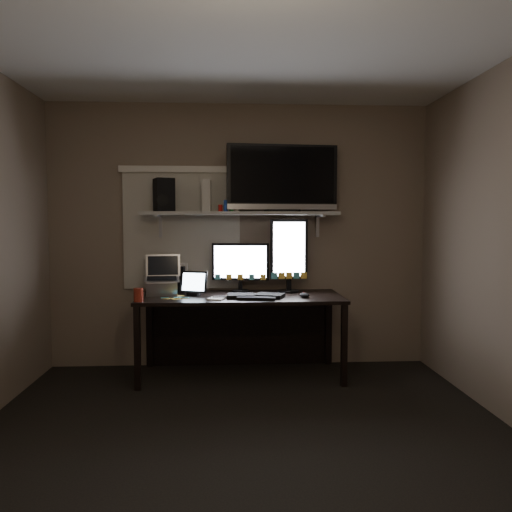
{
  "coord_description": "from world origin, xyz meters",
  "views": [
    {
      "loc": [
        -0.11,
        -2.99,
        1.39
      ],
      "look_at": [
        0.13,
        1.25,
        1.1
      ],
      "focal_mm": 35.0,
      "sensor_mm": 36.0,
      "label": 1
    }
  ],
  "objects": [
    {
      "name": "keyboard",
      "position": [
        0.12,
        1.31,
        0.75
      ],
      "size": [
        0.53,
        0.29,
        0.03
      ],
      "primitive_type": "cube",
      "rotation": [
        0.0,
        0.0,
        -0.2
      ],
      "color": "black",
      "rests_on": "desk"
    },
    {
      "name": "window_blinds",
      "position": [
        -0.55,
        1.79,
        1.3
      ],
      "size": [
        1.1,
        0.02,
        1.1
      ],
      "primitive_type": "cube",
      "color": "beige",
      "rests_on": "back_wall"
    },
    {
      "name": "cup",
      "position": [
        -0.85,
        1.14,
        0.79
      ],
      "size": [
        0.09,
        0.09,
        0.11
      ],
      "primitive_type": "cylinder",
      "rotation": [
        0.0,
        0.0,
        -0.13
      ],
      "color": "maroon",
      "rests_on": "desk"
    },
    {
      "name": "laptop",
      "position": [
        -0.71,
        1.51,
        0.91
      ],
      "size": [
        0.34,
        0.29,
        0.35
      ],
      "primitive_type": "cube",
      "rotation": [
        0.0,
        0.0,
        0.13
      ],
      "color": "#A5A4A9",
      "rests_on": "desk"
    },
    {
      "name": "floor",
      "position": [
        0.0,
        0.0,
        0.0
      ],
      "size": [
        3.6,
        3.6,
        0.0
      ],
      "primitive_type": "plane",
      "color": "black",
      "rests_on": "ground"
    },
    {
      "name": "bottles",
      "position": [
        -0.11,
        1.59,
        1.56
      ],
      "size": [
        0.24,
        0.06,
        0.15
      ],
      "primitive_type": null,
      "rotation": [
        0.0,
        0.0,
        0.03
      ],
      "color": "#A50F0C",
      "rests_on": "wall_shelf"
    },
    {
      "name": "back_wall",
      "position": [
        0.0,
        1.8,
        1.25
      ],
      "size": [
        3.6,
        0.0,
        3.6
      ],
      "primitive_type": "plane",
      "rotation": [
        1.57,
        0.0,
        0.0
      ],
      "color": "#7A6957",
      "rests_on": "floor"
    },
    {
      "name": "sticky_notes",
      "position": [
        -0.54,
        1.35,
        0.73
      ],
      "size": [
        0.32,
        0.26,
        0.0
      ],
      "primitive_type": null,
      "rotation": [
        0.0,
        0.0,
        0.18
      ],
      "color": "yellow",
      "rests_on": "desk"
    },
    {
      "name": "desk",
      "position": [
        0.0,
        1.55,
        0.55
      ],
      "size": [
        1.8,
        0.75,
        0.73
      ],
      "color": "black",
      "rests_on": "floor"
    },
    {
      "name": "game_console",
      "position": [
        -0.31,
        1.65,
        1.63
      ],
      "size": [
        0.08,
        0.24,
        0.29
      ],
      "primitive_type": "cube",
      "rotation": [
        0.0,
        0.0,
        -0.01
      ],
      "color": "silver",
      "rests_on": "wall_shelf"
    },
    {
      "name": "file_sorter",
      "position": [
        -0.61,
        1.72,
        0.86
      ],
      "size": [
        0.22,
        0.15,
        0.26
      ],
      "primitive_type": "cube",
      "rotation": [
        0.0,
        0.0,
        -0.28
      ],
      "color": "black",
      "rests_on": "desk"
    },
    {
      "name": "wall_shelf",
      "position": [
        0.0,
        1.62,
        1.46
      ],
      "size": [
        1.8,
        0.35,
        0.03
      ],
      "primitive_type": "cube",
      "color": "#A3A29E",
      "rests_on": "back_wall"
    },
    {
      "name": "notepad",
      "position": [
        -0.2,
        1.24,
        0.74
      ],
      "size": [
        0.19,
        0.22,
        0.01
      ],
      "primitive_type": "cube",
      "rotation": [
        0.0,
        0.0,
        -0.34
      ],
      "color": "silver",
      "rests_on": "desk"
    },
    {
      "name": "speaker",
      "position": [
        -0.69,
        1.61,
        1.63
      ],
      "size": [
        0.22,
        0.24,
        0.3
      ],
      "primitive_type": "cube",
      "rotation": [
        0.0,
        0.0,
        0.34
      ],
      "color": "black",
      "rests_on": "wall_shelf"
    },
    {
      "name": "monitor_landscape",
      "position": [
        0.0,
        1.66,
        0.96
      ],
      "size": [
        0.54,
        0.11,
        0.47
      ],
      "primitive_type": "cube",
      "rotation": [
        0.0,
        0.0,
        -0.11
      ],
      "color": "black",
      "rests_on": "desk"
    },
    {
      "name": "ceiling",
      "position": [
        0.0,
        0.0,
        2.5
      ],
      "size": [
        3.6,
        3.6,
        0.0
      ],
      "primitive_type": "plane",
      "rotation": [
        3.14,
        0.0,
        0.0
      ],
      "color": "silver",
      "rests_on": "back_wall"
    },
    {
      "name": "mouse",
      "position": [
        0.55,
        1.28,
        0.75
      ],
      "size": [
        0.1,
        0.13,
        0.04
      ],
      "primitive_type": "ellipsoid",
      "rotation": [
        0.0,
        0.0,
        0.26
      ],
      "color": "black",
      "rests_on": "desk"
    },
    {
      "name": "tv",
      "position": [
        0.39,
        1.62,
        1.79
      ],
      "size": [
        1.04,
        0.28,
        0.62
      ],
      "primitive_type": "cube",
      "rotation": [
        0.0,
        0.0,
        0.09
      ],
      "color": "black",
      "rests_on": "wall_shelf"
    },
    {
      "name": "monitor_portrait",
      "position": [
        0.45,
        1.62,
        1.08
      ],
      "size": [
        0.35,
        0.08,
        0.7
      ],
      "primitive_type": "cube",
      "rotation": [
        0.0,
        0.0,
        0.03
      ],
      "color": "black",
      "rests_on": "desk"
    },
    {
      "name": "tablet",
      "position": [
        -0.42,
        1.44,
        0.84
      ],
      "size": [
        0.27,
        0.18,
        0.22
      ],
      "primitive_type": "cube",
      "rotation": [
        0.0,
        0.0,
        -0.35
      ],
      "color": "black",
      "rests_on": "desk"
    }
  ]
}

